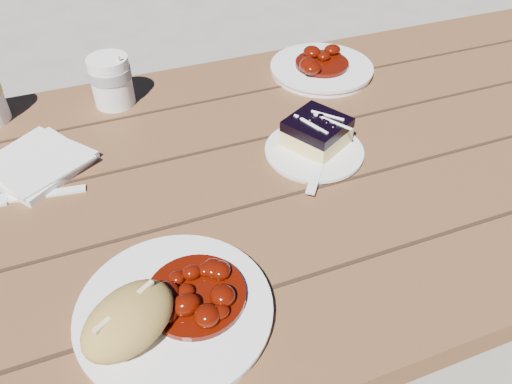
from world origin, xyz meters
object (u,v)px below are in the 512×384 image
object	(u,v)px
bread_roll	(129,320)
second_plate	(321,69)
blueberry_cake	(317,132)
main_plate	(175,312)
coffee_cup	(111,81)
picnic_table	(304,221)
dessert_plate	(314,152)

from	to	relation	value
bread_roll	second_plate	size ratio (longest dim) A/B	0.55
blueberry_cake	bread_roll	bearing A→B (deg)	-172.74
main_plate	blueberry_cake	bearing A→B (deg)	38.40
coffee_cup	picnic_table	bearing A→B (deg)	-46.01
coffee_cup	dessert_plate	bearing A→B (deg)	-44.73
picnic_table	blueberry_cake	distance (m)	0.20
picnic_table	second_plate	world-z (taller)	second_plate
picnic_table	second_plate	xyz separation A→B (m)	(0.15, 0.27, 0.17)
dessert_plate	coffee_cup	xyz separation A→B (m)	(-0.30, 0.30, 0.04)
picnic_table	blueberry_cake	world-z (taller)	blueberry_cake
picnic_table	blueberry_cake	bearing A→B (deg)	45.49
main_plate	coffee_cup	distance (m)	0.54
main_plate	coffee_cup	world-z (taller)	coffee_cup
bread_roll	second_plate	world-z (taller)	bread_roll
blueberry_cake	second_plate	bearing A→B (deg)	32.41
picnic_table	main_plate	world-z (taller)	main_plate
picnic_table	dessert_plate	bearing A→B (deg)	25.45
blueberry_cake	second_plate	distance (m)	0.28
dessert_plate	second_plate	xyz separation A→B (m)	(0.14, 0.26, 0.00)
bread_roll	second_plate	bearing A→B (deg)	45.52
picnic_table	blueberry_cake	xyz separation A→B (m)	(0.02, 0.02, 0.20)
bread_roll	dessert_plate	bearing A→B (deg)	35.33
picnic_table	main_plate	distance (m)	0.42
picnic_table	bread_roll	distance (m)	0.49
main_plate	second_plate	world-z (taller)	same
picnic_table	coffee_cup	distance (m)	0.47
main_plate	coffee_cup	bearing A→B (deg)	88.70
main_plate	bread_roll	xyz separation A→B (m)	(-0.05, -0.02, 0.04)
blueberry_cake	picnic_table	bearing A→B (deg)	-163.37
bread_roll	second_plate	xyz separation A→B (m)	(0.51, 0.52, -0.04)
dessert_plate	second_plate	world-z (taller)	second_plate
bread_roll	main_plate	bearing A→B (deg)	19.98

